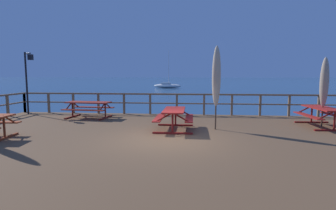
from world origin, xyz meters
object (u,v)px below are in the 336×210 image
picnic_table_mid_left (174,115)px  picnic_table_back_left (89,106)px  patio_umbrella_short_front (324,83)px  patio_umbrella_tall_mid_left (216,77)px  sailboat_distant (167,86)px  lamp_post_hooked (28,73)px  picnic_table_front_right (323,113)px

picnic_table_mid_left → picnic_table_back_left: (-4.28, 2.38, 0.01)m
picnic_table_back_left → patio_umbrella_short_front: size_ratio=0.80×
picnic_table_mid_left → patio_umbrella_tall_mid_left: 2.10m
patio_umbrella_short_front → sailboat_distant: size_ratio=0.35×
patio_umbrella_short_front → lamp_post_hooked: size_ratio=0.85×
patio_umbrella_tall_mid_left → sailboat_distant: bearing=98.2°
sailboat_distant → patio_umbrella_tall_mid_left: bearing=-81.8°
patio_umbrella_tall_mid_left → patio_umbrella_short_front: size_ratio=1.14×
patio_umbrella_tall_mid_left → patio_umbrella_short_front: 4.36m
picnic_table_front_right → sailboat_distant: bearing=103.5°
picnic_table_mid_left → picnic_table_back_left: 4.89m
patio_umbrella_tall_mid_left → patio_umbrella_short_front: bearing=13.3°
picnic_table_front_right → patio_umbrella_tall_mid_left: bearing=-167.3°
picnic_table_back_left → lamp_post_hooked: bearing=167.1°
picnic_table_front_right → picnic_table_back_left: same height
lamp_post_hooked → picnic_table_back_left: bearing=-12.9°
picnic_table_back_left → lamp_post_hooked: size_ratio=0.68×
patio_umbrella_tall_mid_left → lamp_post_hooked: 9.78m
picnic_table_mid_left → sailboat_distant: 46.52m
patio_umbrella_short_front → sailboat_distant: sailboat_distant is taller
picnic_table_front_right → picnic_table_back_left: (-10.04, 1.22, -0.00)m
picnic_table_front_right → patio_umbrella_tall_mid_left: size_ratio=0.69×
picnic_table_mid_left → sailboat_distant: bearing=96.3°
picnic_table_front_right → sailboat_distant: sailboat_distant is taller
picnic_table_front_right → lamp_post_hooked: (-13.54, 2.03, 1.55)m
patio_umbrella_short_front → picnic_table_mid_left: bearing=-168.2°
patio_umbrella_tall_mid_left → sailboat_distant: 46.56m
picnic_table_front_right → patio_umbrella_tall_mid_left: 4.55m
picnic_table_mid_left → patio_umbrella_tall_mid_left: (1.54, 0.20, 1.41)m
picnic_table_front_right → picnic_table_back_left: size_ratio=0.98×
picnic_table_back_left → patio_umbrella_short_front: patio_umbrella_short_front is taller
lamp_post_hooked → sailboat_distant: sailboat_distant is taller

